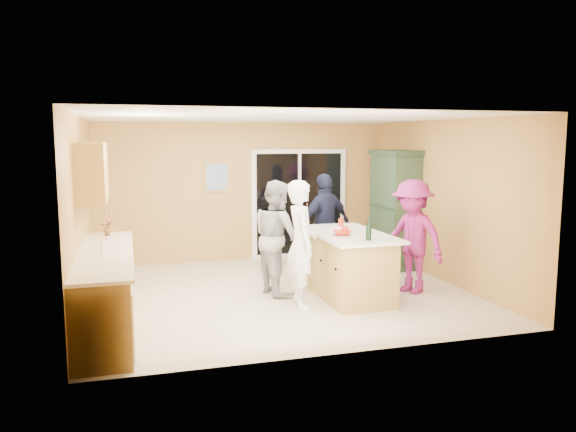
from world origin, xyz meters
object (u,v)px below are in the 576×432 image
object	(u,v)px
woman_magenta	(412,237)
green_hutch	(395,210)
woman_grey	(277,237)
woman_navy	(325,225)
kitchen_island	(348,267)
woman_white	(301,244)

from	to	relation	value
woman_magenta	green_hutch	bearing A→B (deg)	137.56
woman_grey	woman_navy	size ratio (longest dim) A/B	0.98
kitchen_island	green_hutch	world-z (taller)	green_hutch
green_hutch	woman_white	xyz separation A→B (m)	(-2.39, -1.96, -0.15)
woman_grey	green_hutch	bearing A→B (deg)	-75.65
green_hutch	woman_grey	world-z (taller)	green_hutch
kitchen_island	woman_grey	world-z (taller)	woman_grey
woman_white	green_hutch	bearing A→B (deg)	-45.56
woman_grey	woman_magenta	bearing A→B (deg)	-116.33
kitchen_island	woman_navy	bearing A→B (deg)	83.41
woman_grey	kitchen_island	bearing A→B (deg)	-129.67
woman_white	woman_navy	bearing A→B (deg)	-24.97
woman_grey	woman_navy	bearing A→B (deg)	-62.46
woman_navy	woman_magenta	distance (m)	1.64
kitchen_island	woman_white	bearing A→B (deg)	-163.55
kitchen_island	woman_magenta	xyz separation A→B (m)	(1.01, -0.02, 0.40)
kitchen_island	woman_navy	distance (m)	1.43
woman_white	woman_grey	bearing A→B (deg)	15.28
kitchen_island	woman_grey	bearing A→B (deg)	150.58
kitchen_island	woman_navy	size ratio (longest dim) A/B	1.06
woman_navy	woman_magenta	world-z (taller)	woman_navy
kitchen_island	woman_grey	distance (m)	1.13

